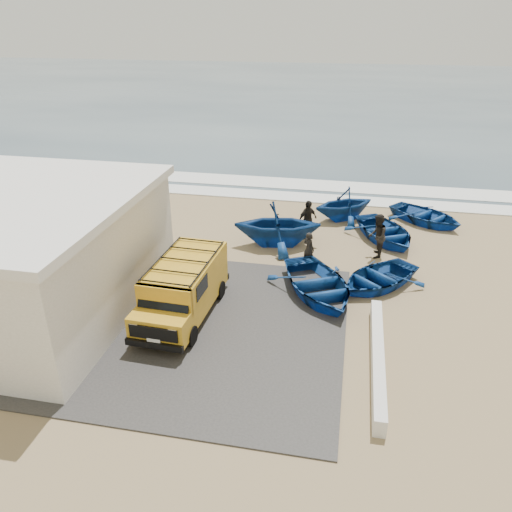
{
  "coord_description": "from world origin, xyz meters",
  "views": [
    {
      "loc": [
        3.74,
        -15.84,
        9.79
      ],
      "look_at": [
        0.33,
        1.41,
        1.2
      ],
      "focal_mm": 35.0,
      "sensor_mm": 36.0,
      "label": 1
    }
  ],
  "objects_px": {
    "van": "(183,287)",
    "fisherman_back": "(308,220)",
    "boat_near_right": "(378,277)",
    "fisherman_front": "(309,249)",
    "boat_near_left": "(318,284)",
    "boat_mid_right": "(385,232)",
    "building": "(19,254)",
    "parapet": "(378,358)",
    "boat_far_right": "(426,216)",
    "fisherman_middle": "(377,236)",
    "boat_mid_left": "(278,224)",
    "boat_far_left": "(344,204)"
  },
  "relations": [
    {
      "from": "boat_mid_left",
      "to": "fisherman_middle",
      "type": "relative_size",
      "value": 2.01
    },
    {
      "from": "fisherman_back",
      "to": "parapet",
      "type": "bearing_deg",
      "value": -118.77
    },
    {
      "from": "boat_mid_left",
      "to": "boat_far_right",
      "type": "relative_size",
      "value": 1.02
    },
    {
      "from": "van",
      "to": "fisherman_middle",
      "type": "distance_m",
      "value": 9.2
    },
    {
      "from": "boat_near_left",
      "to": "boat_far_left",
      "type": "bearing_deg",
      "value": 58.31
    },
    {
      "from": "boat_near_right",
      "to": "van",
      "type": "bearing_deg",
      "value": -111.38
    },
    {
      "from": "van",
      "to": "boat_near_right",
      "type": "distance_m",
      "value": 7.69
    },
    {
      "from": "building",
      "to": "fisherman_front",
      "type": "distance_m",
      "value": 11.21
    },
    {
      "from": "boat_mid_left",
      "to": "fisherman_middle",
      "type": "distance_m",
      "value": 4.5
    },
    {
      "from": "parapet",
      "to": "fisherman_front",
      "type": "height_order",
      "value": "fisherman_front"
    },
    {
      "from": "boat_mid_right",
      "to": "fisherman_back",
      "type": "xyz_separation_m",
      "value": [
        -3.66,
        -0.5,
        0.52
      ]
    },
    {
      "from": "boat_far_left",
      "to": "boat_far_right",
      "type": "relative_size",
      "value": 0.85
    },
    {
      "from": "boat_near_left",
      "to": "boat_mid_right",
      "type": "bearing_deg",
      "value": 37.98
    },
    {
      "from": "boat_near_left",
      "to": "fisherman_front",
      "type": "bearing_deg",
      "value": 76.62
    },
    {
      "from": "boat_far_right",
      "to": "fisherman_front",
      "type": "height_order",
      "value": "fisherman_front"
    },
    {
      "from": "boat_mid_left",
      "to": "boat_mid_right",
      "type": "bearing_deg",
      "value": -83.08
    },
    {
      "from": "van",
      "to": "boat_mid_left",
      "type": "relative_size",
      "value": 1.25
    },
    {
      "from": "boat_far_right",
      "to": "van",
      "type": "bearing_deg",
      "value": 177.94
    },
    {
      "from": "boat_far_left",
      "to": "boat_near_left",
      "type": "bearing_deg",
      "value": -38.59
    },
    {
      "from": "building",
      "to": "van",
      "type": "relative_size",
      "value": 1.89
    },
    {
      "from": "fisherman_front",
      "to": "fisherman_back",
      "type": "xyz_separation_m",
      "value": [
        -0.35,
        2.84,
        0.19
      ]
    },
    {
      "from": "boat_near_right",
      "to": "boat_mid_right",
      "type": "distance_m",
      "value": 4.68
    },
    {
      "from": "boat_near_left",
      "to": "parapet",
      "type": "bearing_deg",
      "value": -88.13
    },
    {
      "from": "van",
      "to": "fisherman_back",
      "type": "height_order",
      "value": "van"
    },
    {
      "from": "parapet",
      "to": "boat_mid_left",
      "type": "distance_m",
      "value": 9.34
    },
    {
      "from": "fisherman_middle",
      "to": "fisherman_back",
      "type": "distance_m",
      "value": 3.51
    },
    {
      "from": "boat_mid_left",
      "to": "boat_mid_right",
      "type": "relative_size",
      "value": 0.96
    },
    {
      "from": "van",
      "to": "fisherman_back",
      "type": "xyz_separation_m",
      "value": [
        3.59,
        7.62,
        -0.18
      ]
    },
    {
      "from": "boat_mid_left",
      "to": "boat_far_left",
      "type": "distance_m",
      "value": 4.81
    },
    {
      "from": "fisherman_front",
      "to": "boat_far_right",
      "type": "bearing_deg",
      "value": -94.75
    },
    {
      "from": "boat_far_right",
      "to": "fisherman_front",
      "type": "relative_size",
      "value": 2.57
    },
    {
      "from": "building",
      "to": "fisherman_back",
      "type": "xyz_separation_m",
      "value": [
        9.36,
        8.25,
        -1.22
      ]
    },
    {
      "from": "van",
      "to": "boat_mid_right",
      "type": "xyz_separation_m",
      "value": [
        7.26,
        8.12,
        -0.7
      ]
    },
    {
      "from": "van",
      "to": "boat_near_right",
      "type": "relative_size",
      "value": 1.32
    },
    {
      "from": "boat_mid_right",
      "to": "boat_far_right",
      "type": "bearing_deg",
      "value": 23.19
    },
    {
      "from": "building",
      "to": "boat_far_left",
      "type": "xyz_separation_m",
      "value": [
        10.97,
        11.04,
        -1.29
      ]
    },
    {
      "from": "van",
      "to": "fisherman_front",
      "type": "bearing_deg",
      "value": 53.05
    },
    {
      "from": "parapet",
      "to": "boat_near_right",
      "type": "xyz_separation_m",
      "value": [
        0.1,
        5.09,
        0.12
      ]
    },
    {
      "from": "boat_far_left",
      "to": "boat_mid_right",
      "type": "bearing_deg",
      "value": 7.75
    },
    {
      "from": "boat_mid_left",
      "to": "fisherman_back",
      "type": "relative_size",
      "value": 2.09
    },
    {
      "from": "boat_far_right",
      "to": "fisherman_middle",
      "type": "height_order",
      "value": "fisherman_middle"
    },
    {
      "from": "boat_near_left",
      "to": "boat_far_left",
      "type": "xyz_separation_m",
      "value": [
        0.65,
        8.11,
        0.41
      ]
    },
    {
      "from": "boat_mid_left",
      "to": "fisherman_front",
      "type": "xyz_separation_m",
      "value": [
        1.63,
        -1.79,
        -0.29
      ]
    },
    {
      "from": "boat_far_left",
      "to": "fisherman_back",
      "type": "xyz_separation_m",
      "value": [
        -1.61,
        -2.79,
        0.08
      ]
    },
    {
      "from": "building",
      "to": "boat_near_right",
      "type": "xyz_separation_m",
      "value": [
        12.6,
        4.09,
        -1.77
      ]
    },
    {
      "from": "boat_near_left",
      "to": "boat_mid_right",
      "type": "height_order",
      "value": "boat_near_left"
    },
    {
      "from": "boat_near_right",
      "to": "fisherman_front",
      "type": "bearing_deg",
      "value": -162.78
    },
    {
      "from": "boat_near_left",
      "to": "boat_near_right",
      "type": "height_order",
      "value": "boat_near_left"
    },
    {
      "from": "boat_mid_left",
      "to": "fisherman_front",
      "type": "distance_m",
      "value": 2.44
    },
    {
      "from": "building",
      "to": "fisherman_middle",
      "type": "height_order",
      "value": "building"
    }
  ]
}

